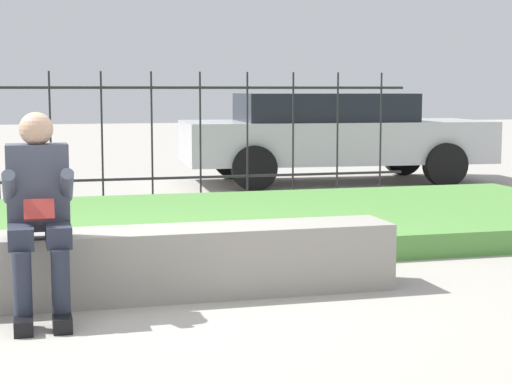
{
  "coord_description": "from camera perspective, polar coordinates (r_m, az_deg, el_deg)",
  "views": [
    {
      "loc": [
        -0.59,
        -5.68,
        1.41
      ],
      "look_at": [
        1.11,
        0.59,
        0.63
      ],
      "focal_mm": 60.0,
      "sensor_mm": 36.0,
      "label": 1
    }
  ],
  "objects": [
    {
      "name": "iron_fence",
      "position": [
        10.38,
        -11.88,
        3.63
      ],
      "size": [
        8.39,
        0.03,
        1.62
      ],
      "color": "#232326",
      "rests_on": "ground_plane"
    },
    {
      "name": "car_parked_right",
      "position": [
        13.01,
        5.1,
        3.86
      ],
      "size": [
        4.68,
        2.15,
        1.35
      ],
      "rotation": [
        0.0,
        0.0,
        -0.07
      ],
      "color": "#B7B7BC",
      "rests_on": "ground_plane"
    },
    {
      "name": "stone_bench",
      "position": [
        5.87,
        -5.95,
        -4.96
      ],
      "size": [
        3.16,
        0.49,
        0.47
      ],
      "color": "gray",
      "rests_on": "ground_plane"
    },
    {
      "name": "grass_berm",
      "position": [
        8.17,
        -10.81,
        -2.44
      ],
      "size": [
        10.39,
        3.33,
        0.21
      ],
      "color": "#569342",
      "rests_on": "ground_plane"
    },
    {
      "name": "person_seated_reader",
      "position": [
        5.44,
        -14.29,
        -0.87
      ],
      "size": [
        0.42,
        0.73,
        1.27
      ],
      "color": "black",
      "rests_on": "ground_plane"
    },
    {
      "name": "ground_plane",
      "position": [
        5.88,
        -9.02,
        -7.08
      ],
      "size": [
        60.0,
        60.0,
        0.0
      ],
      "primitive_type": "plane",
      "color": "#A8A399"
    }
  ]
}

